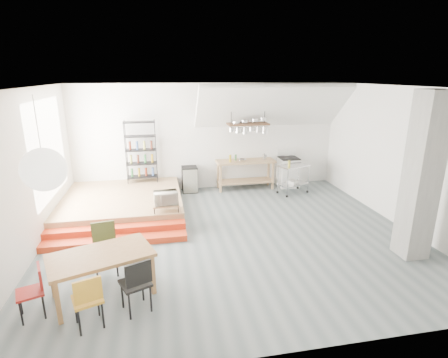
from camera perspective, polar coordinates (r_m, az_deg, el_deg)
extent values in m
plane|color=#556062|center=(7.89, 1.26, -9.14)|extent=(8.00, 8.00, 0.00)
cube|color=silver|center=(10.71, -2.62, 6.82)|extent=(8.00, 0.04, 3.20)
cube|color=silver|center=(7.60, -29.61, 0.46)|extent=(0.04, 7.00, 3.20)
cube|color=silver|center=(9.05, 27.00, 3.14)|extent=(0.04, 7.00, 3.20)
cube|color=white|center=(7.10, 1.44, 14.77)|extent=(8.00, 7.00, 0.02)
cube|color=white|center=(10.42, 7.86, 11.68)|extent=(4.40, 1.44, 1.32)
cube|color=white|center=(8.95, -26.77, 4.36)|extent=(0.02, 2.50, 2.20)
cube|color=#9D774E|center=(9.56, -16.18, -3.77)|extent=(3.00, 3.00, 0.40)
cube|color=red|center=(7.83, -17.28, -9.64)|extent=(3.00, 0.35, 0.13)
cube|color=red|center=(8.12, -17.07, -8.13)|extent=(3.00, 0.35, 0.27)
cube|color=gray|center=(7.49, 29.57, 0.24)|extent=(0.50, 0.50, 3.20)
cube|color=#9D774E|center=(10.73, 3.54, 2.90)|extent=(1.80, 0.60, 0.06)
cube|color=#9D774E|center=(10.90, 3.48, -0.31)|extent=(1.70, 0.55, 0.04)
cube|color=#9D774E|center=(11.27, 7.26, 1.11)|extent=(0.06, 0.06, 0.86)
cube|color=#9D774E|center=(10.89, -0.98, 0.69)|extent=(0.06, 0.06, 0.86)
cube|color=#9D774E|center=(10.87, 7.97, 0.50)|extent=(0.06, 0.06, 0.86)
cube|color=#9D774E|center=(10.47, -0.56, 0.03)|extent=(0.06, 0.06, 0.86)
cube|color=white|center=(11.26, 10.42, 1.06)|extent=(0.60, 0.60, 0.90)
cube|color=black|center=(11.14, 10.55, 3.38)|extent=(0.58, 0.58, 0.03)
cube|color=white|center=(11.37, 10.08, 4.35)|extent=(0.60, 0.05, 0.25)
cylinder|color=black|center=(11.32, 10.96, 3.69)|extent=(0.18, 0.18, 0.02)
cylinder|color=black|center=(11.22, 9.63, 3.65)|extent=(0.18, 0.18, 0.02)
cylinder|color=black|center=(11.06, 11.49, 3.36)|extent=(0.18, 0.18, 0.02)
cylinder|color=black|center=(10.96, 10.13, 3.32)|extent=(0.18, 0.18, 0.02)
cube|color=#432A1A|center=(10.32, 3.93, 8.96)|extent=(1.20, 0.50, 0.05)
cylinder|color=black|center=(10.14, 1.20, 12.12)|extent=(0.02, 0.02, 1.15)
cylinder|color=black|center=(10.40, 6.72, 12.13)|extent=(0.02, 0.02, 1.15)
cylinder|color=silver|center=(10.18, 1.23, 8.08)|extent=(0.16, 0.16, 0.12)
cylinder|color=silver|center=(10.22, 2.34, 8.00)|extent=(0.20, 0.20, 0.16)
cylinder|color=silver|center=(10.27, 3.44, 7.91)|extent=(0.16, 0.16, 0.20)
cylinder|color=silver|center=(10.32, 4.53, 8.16)|extent=(0.20, 0.20, 0.12)
cylinder|color=silver|center=(10.37, 5.60, 8.06)|extent=(0.16, 0.16, 0.16)
cylinder|color=silver|center=(10.44, 6.66, 7.97)|extent=(0.20, 0.20, 0.20)
cylinder|color=black|center=(10.54, -11.06, 4.71)|extent=(0.02, 0.02, 1.80)
cylinder|color=black|center=(10.58, -15.62, 4.44)|extent=(0.02, 0.02, 1.80)
cylinder|color=black|center=(10.19, -11.05, 4.29)|extent=(0.02, 0.02, 1.80)
cylinder|color=black|center=(10.23, -15.76, 4.02)|extent=(0.02, 0.02, 1.80)
cube|color=black|center=(10.56, -13.10, 0.40)|extent=(0.88, 0.38, 0.02)
cube|color=black|center=(10.45, -13.25, 2.50)|extent=(0.88, 0.38, 0.02)
cube|color=black|center=(10.37, -13.39, 4.64)|extent=(0.88, 0.38, 0.02)
cube|color=black|center=(10.29, -13.54, 6.82)|extent=(0.88, 0.38, 0.02)
cube|color=black|center=(10.23, -13.70, 9.02)|extent=(0.88, 0.38, 0.03)
cylinder|color=#2F773B|center=(10.52, -13.15, 1.13)|extent=(0.07, 0.07, 0.24)
cylinder|color=#A07C1A|center=(10.42, -13.30, 3.25)|extent=(0.07, 0.07, 0.24)
cylinder|color=maroon|center=(10.34, -13.45, 5.40)|extent=(0.07, 0.07, 0.24)
cube|color=#9D774E|center=(8.22, -9.44, -4.12)|extent=(0.60, 0.40, 0.03)
cylinder|color=black|center=(8.41, -7.61, -4.13)|extent=(0.02, 0.02, 0.13)
cylinder|color=black|center=(8.41, -11.29, -4.33)|extent=(0.02, 0.02, 0.13)
cylinder|color=black|center=(8.10, -7.46, -4.98)|extent=(0.02, 0.02, 0.13)
cylinder|color=black|center=(8.09, -11.29, -5.19)|extent=(0.02, 0.02, 0.13)
sphere|color=white|center=(5.36, -27.33, 1.38)|extent=(0.60, 0.60, 0.60)
cube|color=brown|center=(5.94, -19.52, -11.72)|extent=(1.77, 1.36, 0.06)
cube|color=brown|center=(6.57, -13.79, -11.99)|extent=(0.09, 0.09, 0.68)
cube|color=brown|center=(6.38, -26.26, -14.27)|extent=(0.09, 0.09, 0.68)
cube|color=brown|center=(5.95, -11.54, -15.08)|extent=(0.09, 0.09, 0.68)
cube|color=brown|center=(5.75, -25.50, -17.81)|extent=(0.09, 0.09, 0.68)
cube|color=#C08821|center=(5.50, -21.41, -17.79)|extent=(0.50, 0.50, 0.04)
cube|color=#C08821|center=(5.22, -21.35, -16.60)|extent=(0.36, 0.16, 0.34)
cylinder|color=black|center=(5.48, -22.53, -20.87)|extent=(0.03, 0.03, 0.43)
cylinder|color=black|center=(5.51, -19.16, -20.25)|extent=(0.03, 0.03, 0.43)
cylinder|color=black|center=(5.74, -23.05, -19.10)|extent=(0.03, 0.03, 0.43)
cylinder|color=black|center=(5.76, -19.86, -18.52)|extent=(0.03, 0.03, 0.43)
cube|color=black|center=(5.59, -14.28, -16.16)|extent=(0.54, 0.54, 0.04)
cube|color=black|center=(5.31, -13.78, -14.80)|extent=(0.37, 0.19, 0.36)
cylinder|color=black|center=(5.55, -15.16, -19.42)|extent=(0.03, 0.03, 0.45)
cylinder|color=black|center=(5.63, -11.86, -18.55)|extent=(0.03, 0.03, 0.45)
cylinder|color=black|center=(5.81, -16.27, -17.70)|extent=(0.03, 0.03, 0.45)
cylinder|color=black|center=(5.89, -13.13, -16.92)|extent=(0.03, 0.03, 0.45)
cube|color=#515A2B|center=(6.63, -18.83, -10.82)|extent=(0.49, 0.49, 0.04)
cube|color=#515A2B|center=(6.69, -19.10, -8.07)|extent=(0.40, 0.11, 0.37)
cylinder|color=black|center=(6.90, -17.25, -11.85)|extent=(0.03, 0.03, 0.47)
cylinder|color=black|center=(6.90, -20.12, -12.12)|extent=(0.03, 0.03, 0.47)
cylinder|color=black|center=(6.60, -17.07, -13.21)|extent=(0.03, 0.03, 0.47)
cylinder|color=black|center=(6.60, -20.08, -13.50)|extent=(0.03, 0.03, 0.47)
cube|color=#A21B17|center=(6.03, -29.13, -15.89)|extent=(0.46, 0.46, 0.04)
cube|color=#A21B17|center=(5.91, -27.84, -13.79)|extent=(0.15, 0.34, 0.32)
cylinder|color=black|center=(6.01, -27.33, -18.07)|extent=(0.03, 0.03, 0.40)
cylinder|color=black|center=(6.26, -27.54, -16.65)|extent=(0.03, 0.03, 0.40)
cylinder|color=black|center=(6.02, -30.21, -18.47)|extent=(0.03, 0.03, 0.40)
cylinder|color=black|center=(6.27, -30.28, -17.03)|extent=(0.03, 0.03, 0.40)
cube|color=silver|center=(10.50, 11.36, 2.15)|extent=(0.99, 0.76, 0.04)
cube|color=silver|center=(10.66, 11.18, -0.78)|extent=(0.99, 0.76, 0.03)
cylinder|color=silver|center=(11.03, 12.05, 0.56)|extent=(0.03, 0.03, 0.84)
sphere|color=black|center=(11.15, 11.93, -1.40)|extent=(0.08, 0.08, 0.08)
cylinder|color=silver|center=(10.51, 8.80, -0.08)|extent=(0.03, 0.03, 0.84)
sphere|color=black|center=(10.63, 8.71, -2.13)|extent=(0.08, 0.08, 0.08)
cylinder|color=silver|center=(10.74, 13.60, 0.02)|extent=(0.03, 0.03, 0.84)
sphere|color=black|center=(10.86, 13.46, -1.99)|extent=(0.08, 0.08, 0.08)
cylinder|color=silver|center=(10.20, 10.34, -0.67)|extent=(0.03, 0.03, 0.84)
sphere|color=black|center=(10.32, 10.22, -2.78)|extent=(0.08, 0.08, 0.08)
cube|color=black|center=(10.63, -5.62, -0.04)|extent=(0.46, 0.46, 0.78)
imported|color=beige|center=(8.16, -9.49, -3.04)|extent=(0.56, 0.40, 0.30)
imported|color=silver|center=(10.64, 3.04, 3.12)|extent=(0.30, 0.30, 0.06)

